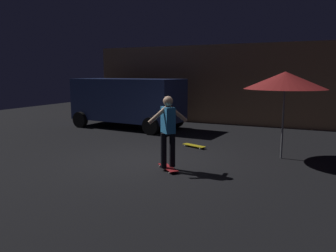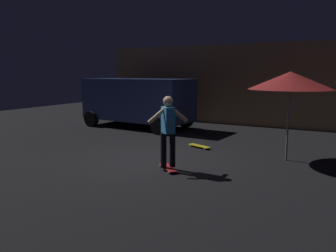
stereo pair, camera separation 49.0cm
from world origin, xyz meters
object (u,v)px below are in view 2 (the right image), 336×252
object	(u,v)px
patio_umbrella	(290,81)
skateboard_ridden	(168,168)
skateboard_spare	(199,146)
skater	(168,127)
parked_van	(138,100)

from	to	relation	value
patio_umbrella	skateboard_ridden	xyz separation A→B (m)	(-2.30, -2.25, -2.02)
skateboard_ridden	skateboard_spare	size ratio (longest dim) A/B	0.89
skateboard_spare	skater	size ratio (longest dim) A/B	0.48
skateboard_ridden	skateboard_spare	world-z (taller)	same
parked_van	skateboard_spare	size ratio (longest dim) A/B	5.92
parked_van	skateboard_ridden	size ratio (longest dim) A/B	6.68
skateboard_spare	parked_van	bearing A→B (deg)	147.55
parked_van	patio_umbrella	distance (m)	7.05
patio_umbrella	skater	world-z (taller)	patio_umbrella
parked_van	patio_umbrella	size ratio (longest dim) A/B	2.06
parked_van	patio_umbrella	bearing A→B (deg)	-23.04
parked_van	skateboard_ridden	world-z (taller)	parked_van
patio_umbrella	skater	bearing A→B (deg)	-135.68
skateboard_ridden	skater	world-z (taller)	skater
patio_umbrella	skateboard_ridden	bearing A→B (deg)	-135.68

